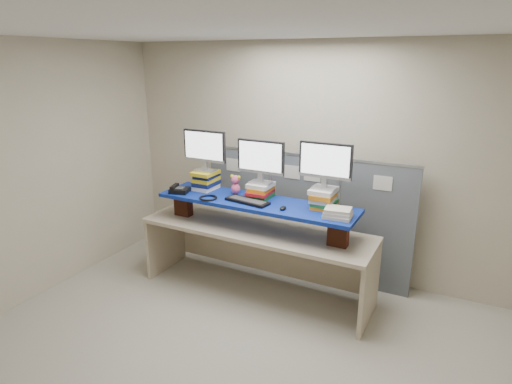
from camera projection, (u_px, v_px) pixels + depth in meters
The scene contains 18 objects.
room at pixel (228, 211), 3.47m from camera, with size 5.00×4.00×2.80m.
cubicle_partition at pixel (303, 215), 5.17m from camera, with size 2.60×0.06×1.53m.
desk at pixel (256, 241), 4.78m from camera, with size 2.63×0.80×0.80m.
brick_pier_left at pixel (183, 204), 5.06m from camera, with size 0.20×0.11×0.27m, color #632A16.
brick_pier_right at pixel (338, 233), 4.23m from camera, with size 0.20×0.11×0.27m, color #632A16.
blue_board at pixel (256, 203), 4.64m from camera, with size 2.23×0.56×0.04m, color navy.
book_stack_left at pixel (206, 180), 5.02m from camera, with size 0.25×0.32×0.22m.
book_stack_center at pixel (261, 190), 4.72m from camera, with size 0.25×0.31×0.17m.
book_stack_right at pixel (324, 198), 4.39m from camera, with size 0.26×0.31×0.21m.
monitor_left at pixel (205, 148), 4.91m from camera, with size 0.55×0.16×0.48m.
monitor_center at pixel (261, 159), 4.61m from camera, with size 0.55×0.16×0.48m.
monitor_right at pixel (325, 163), 4.28m from camera, with size 0.55×0.16×0.48m.
keyboard at pixel (247, 201), 4.58m from camera, with size 0.52×0.24×0.03m.
mouse at pixel (283, 208), 4.36m from camera, with size 0.06×0.10×0.03m, color black.
desk_phone at pixel (179, 190), 4.92m from camera, with size 0.25×0.23×0.09m.
headset at pixel (208, 198), 4.70m from camera, with size 0.20×0.20×0.02m, color black.
plush_toy at pixel (236, 184), 4.84m from camera, with size 0.13×0.10×0.22m.
binder_stack at pixel (338, 213), 4.13m from camera, with size 0.29×0.24×0.10m.
Camera 1 is at (1.67, -2.81, 2.58)m, focal length 30.00 mm.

